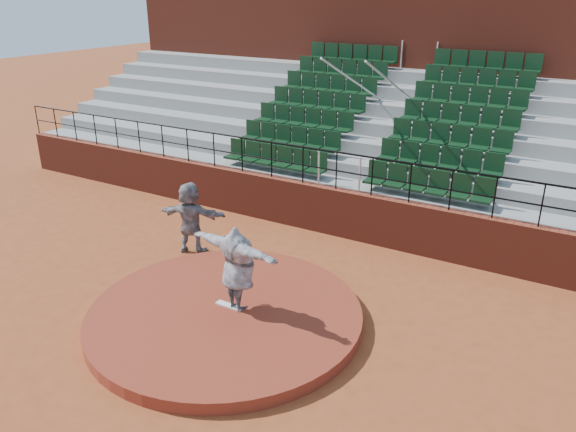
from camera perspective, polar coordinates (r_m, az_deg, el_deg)
The scene contains 9 objects.
ground at distance 11.60m, azimuth -6.37°, elevation -10.49°, with size 90.00×90.00×0.00m, color #974622.
pitchers_mound at distance 11.54m, azimuth -6.40°, elevation -9.96°, with size 5.50×5.50×0.25m, color maroon.
pitching_rubber at distance 11.56m, azimuth -5.98°, elevation -9.04°, with size 0.60×0.15×0.03m, color white.
boundary_wall at distance 15.14m, azimuth 4.80°, elevation 0.46°, with size 24.00×0.30×1.30m, color maroon.
wall_railing at distance 14.68m, azimuth 4.97°, elevation 5.46°, with size 24.04×0.05×1.03m.
seating_deck at distance 18.08m, azimuth 9.97°, elevation 6.49°, with size 24.00×5.97×4.63m.
press_box_facade at distance 21.36m, azimuth 14.30°, elevation 14.33°, with size 24.00×3.00×7.10m, color maroon.
pitcher at distance 11.08m, azimuth -5.16°, elevation -5.30°, with size 2.19×0.60×1.78m, color black.
fielder at distance 14.18m, azimuth -9.86°, elevation -0.16°, with size 1.71×0.54×1.84m, color black.
Camera 1 is at (6.00, -7.72, 6.24)m, focal length 35.00 mm.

